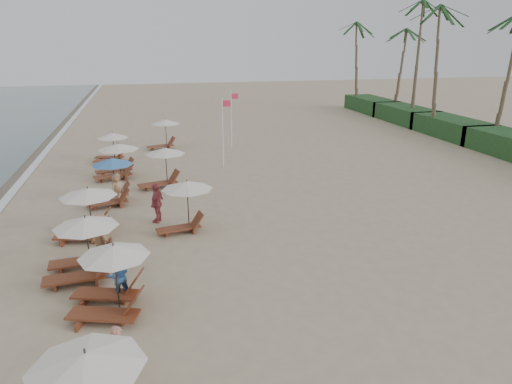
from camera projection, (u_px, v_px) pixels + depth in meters
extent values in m
plane|color=tan|center=(276.00, 297.00, 15.27)|extent=(160.00, 160.00, 0.00)
cube|color=#193D1C|center=(452.00, 127.00, 40.22)|extent=(3.20, 8.00, 1.60)
cube|color=#193D1C|center=(406.00, 115.00, 47.15)|extent=(3.20, 8.00, 1.60)
cube|color=#193D1C|center=(371.00, 105.00, 54.08)|extent=(3.20, 8.00, 1.60)
cylinder|color=brown|center=(502.00, 83.00, 35.45)|extent=(0.36, 0.36, 9.80)
cylinder|color=brown|center=(440.00, 73.00, 39.73)|extent=(0.36, 0.36, 10.60)
cylinder|color=brown|center=(417.00, 65.00, 44.61)|extent=(0.36, 0.36, 11.40)
cylinder|color=brown|center=(396.00, 74.00, 49.99)|extent=(0.36, 0.36, 9.00)
cylinder|color=brown|center=(360.00, 68.00, 54.27)|extent=(0.36, 0.36, 9.80)
cone|color=silver|center=(86.00, 360.00, 9.04)|extent=(2.35, 2.35, 0.35)
cylinder|color=black|center=(117.00, 280.00, 14.18)|extent=(0.05, 0.05, 2.13)
cone|color=silver|center=(114.00, 251.00, 13.88)|extent=(2.15, 2.15, 0.35)
cylinder|color=black|center=(89.00, 248.00, 16.34)|extent=(0.05, 0.05, 2.13)
cone|color=silver|center=(85.00, 222.00, 16.04)|extent=(2.24, 2.24, 0.35)
cylinder|color=black|center=(90.00, 213.00, 19.69)|extent=(0.05, 0.05, 2.07)
cone|color=silver|center=(88.00, 192.00, 19.40)|extent=(2.37, 2.37, 0.35)
cylinder|color=black|center=(114.00, 182.00, 23.64)|extent=(0.05, 0.05, 2.32)
cone|color=#3C72B3|center=(112.00, 161.00, 23.31)|extent=(2.08, 2.08, 0.35)
cylinder|color=black|center=(120.00, 161.00, 28.26)|extent=(0.05, 0.05, 2.01)
cone|color=silver|center=(118.00, 147.00, 27.98)|extent=(2.44, 2.44, 0.35)
cylinder|color=black|center=(114.00, 148.00, 31.67)|extent=(0.05, 0.05, 1.98)
cone|color=silver|center=(113.00, 135.00, 31.39)|extent=(2.09, 2.09, 0.35)
cylinder|color=black|center=(188.00, 206.00, 20.38)|extent=(0.05, 0.05, 2.15)
cone|color=silver|center=(187.00, 185.00, 20.08)|extent=(2.24, 2.24, 0.35)
cylinder|color=black|center=(166.00, 168.00, 26.56)|extent=(0.05, 0.05, 2.15)
cone|color=silver|center=(165.00, 151.00, 26.26)|extent=(2.24, 2.24, 0.35)
cylinder|color=black|center=(166.00, 134.00, 35.90)|extent=(0.05, 0.05, 2.15)
cone|color=silver|center=(165.00, 122.00, 35.60)|extent=(2.24, 2.24, 0.35)
imported|color=#BD7466|center=(120.00, 354.00, 11.31)|extent=(0.65, 0.58, 1.51)
imported|color=#3668A3|center=(118.00, 276.00, 14.96)|extent=(0.84, 0.69, 1.60)
imported|color=#8F6B48|center=(101.00, 238.00, 17.47)|extent=(1.35, 1.35, 1.88)
imported|color=#AB444D|center=(157.00, 203.00, 21.25)|extent=(0.90, 1.19, 1.88)
imported|color=tan|center=(117.00, 188.00, 23.77)|extent=(0.86, 0.94, 1.61)
cylinder|color=silver|center=(223.00, 133.00, 30.11)|extent=(0.08, 0.08, 4.56)
cube|color=#DD294C|center=(226.00, 104.00, 29.59)|extent=(0.55, 0.02, 0.40)
cylinder|color=silver|center=(231.00, 120.00, 35.73)|extent=(0.08, 0.08, 4.34)
cube|color=#DD294C|center=(234.00, 96.00, 35.24)|extent=(0.55, 0.02, 0.40)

